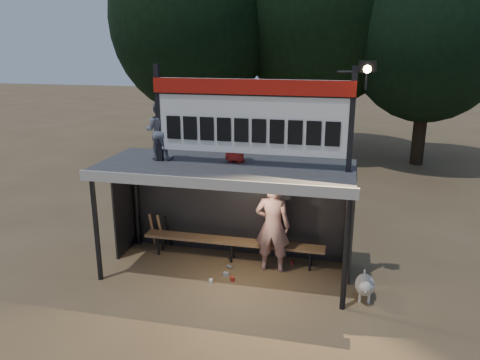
% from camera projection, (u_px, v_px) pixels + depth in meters
% --- Properties ---
extents(ground, '(80.00, 80.00, 0.00)m').
position_uv_depth(ground, '(226.00, 271.00, 9.80)').
color(ground, brown).
rests_on(ground, ground).
extents(player, '(0.73, 0.48, 1.99)m').
position_uv_depth(player, '(272.00, 226.00, 9.60)').
color(player, silver).
rests_on(player, ground).
extents(child_a, '(0.61, 0.49, 1.18)m').
position_uv_depth(child_a, '(159.00, 131.00, 9.39)').
color(child_a, slate).
rests_on(child_a, dugout_shelter).
extents(child_b, '(0.61, 0.48, 1.10)m').
position_uv_depth(child_b, '(236.00, 135.00, 9.18)').
color(child_b, red).
rests_on(child_b, dugout_shelter).
extents(dugout_shelter, '(5.10, 2.08, 2.32)m').
position_uv_depth(dugout_shelter, '(229.00, 184.00, 9.51)').
color(dugout_shelter, '#38383A').
rests_on(dugout_shelter, ground).
extents(scoreboard_assembly, '(4.10, 0.27, 1.99)m').
position_uv_depth(scoreboard_assembly, '(254.00, 114.00, 8.74)').
color(scoreboard_assembly, black).
rests_on(scoreboard_assembly, dugout_shelter).
extents(bench, '(4.00, 0.35, 0.48)m').
position_uv_depth(bench, '(233.00, 242.00, 10.20)').
color(bench, olive).
rests_on(bench, ground).
extents(tree_left, '(6.46, 6.46, 9.27)m').
position_uv_depth(tree_left, '(192.00, 19.00, 18.47)').
color(tree_left, black).
rests_on(tree_left, ground).
extents(tree_mid, '(7.22, 7.22, 10.36)m').
position_uv_depth(tree_mid, '(323.00, 2.00, 18.59)').
color(tree_mid, '#302315').
rests_on(tree_mid, ground).
extents(tree_right, '(6.08, 6.08, 8.72)m').
position_uv_depth(tree_right, '(431.00, 26.00, 17.06)').
color(tree_right, black).
rests_on(tree_right, ground).
extents(dog, '(0.36, 0.81, 0.49)m').
position_uv_depth(dog, '(365.00, 285.00, 8.68)').
color(dog, beige).
rests_on(dog, ground).
extents(bats, '(0.48, 0.33, 0.84)m').
position_uv_depth(bats, '(160.00, 230.00, 10.84)').
color(bats, '#936844').
rests_on(bats, ground).
extents(litter, '(1.56, 1.32, 0.08)m').
position_uv_depth(litter, '(238.00, 273.00, 9.67)').
color(litter, '#B22D1E').
rests_on(litter, ground).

